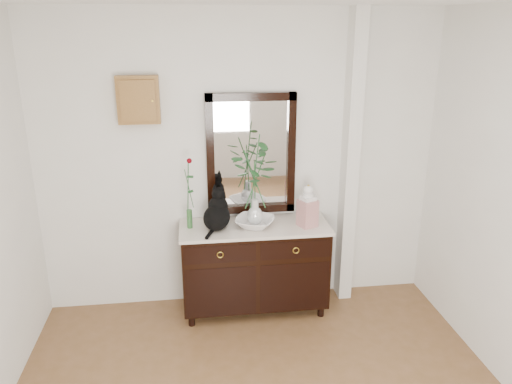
{
  "coord_description": "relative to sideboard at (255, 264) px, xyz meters",
  "views": [
    {
      "loc": [
        -0.42,
        -2.34,
        2.56
      ],
      "look_at": [
        0.1,
        1.63,
        1.2
      ],
      "focal_mm": 35.0,
      "sensor_mm": 36.0,
      "label": 1
    }
  ],
  "objects": [
    {
      "name": "pilaster",
      "position": [
        0.9,
        0.17,
        0.88
      ],
      "size": [
        0.12,
        0.2,
        2.7
      ],
      "primitive_type": "cube",
      "color": "silver",
      "rests_on": "ground"
    },
    {
      "name": "ginger_jar",
      "position": [
        0.46,
        -0.06,
        0.57
      ],
      "size": [
        0.19,
        0.19,
        0.39
      ],
      "primitive_type": null,
      "rotation": [
        0.0,
        0.0,
        0.41
      ],
      "color": "silver",
      "rests_on": "sideboard"
    },
    {
      "name": "vase_branches",
      "position": [
        0.0,
        -0.02,
        0.81
      ],
      "size": [
        0.46,
        0.46,
        0.83
      ],
      "primitive_type": null,
      "rotation": [
        0.0,
        0.0,
        0.19
      ],
      "color": "silver",
      "rests_on": "lotus_bowl"
    },
    {
      "name": "wall_mirror",
      "position": [
        -0.0,
        0.24,
        0.97
      ],
      "size": [
        0.8,
        0.06,
        1.1
      ],
      "color": "black",
      "rests_on": "wall_back"
    },
    {
      "name": "bud_vase_rose",
      "position": [
        -0.57,
        0.03,
        0.7
      ],
      "size": [
        0.1,
        0.1,
        0.64
      ],
      "primitive_type": null,
      "rotation": [
        0.0,
        0.0,
        0.32
      ],
      "color": "#316531",
      "rests_on": "sideboard"
    },
    {
      "name": "cat",
      "position": [
        -0.34,
        -0.03,
        0.56
      ],
      "size": [
        0.35,
        0.39,
        0.37
      ],
      "primitive_type": null,
      "rotation": [
        0.0,
        0.0,
        -0.35
      ],
      "color": "black",
      "rests_on": "sideboard"
    },
    {
      "name": "key_cabinet",
      "position": [
        -0.95,
        0.21,
        1.48
      ],
      "size": [
        0.35,
        0.1,
        0.4
      ],
      "primitive_type": "cube",
      "color": "brown",
      "rests_on": "wall_back"
    },
    {
      "name": "sideboard",
      "position": [
        0.0,
        0.0,
        0.0
      ],
      "size": [
        1.33,
        0.52,
        0.82
      ],
      "color": "black",
      "rests_on": "ground"
    },
    {
      "name": "wall_back",
      "position": [
        -0.1,
        0.25,
        0.88
      ],
      "size": [
        3.6,
        0.04,
        2.7
      ],
      "primitive_type": "cube",
      "color": "silver",
      "rests_on": "ground"
    },
    {
      "name": "lotus_bowl",
      "position": [
        0.0,
        -0.02,
        0.42
      ],
      "size": [
        0.44,
        0.44,
        0.08
      ],
      "primitive_type": "imported",
      "rotation": [
        0.0,
        0.0,
        -0.38
      ],
      "color": "white",
      "rests_on": "sideboard"
    }
  ]
}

